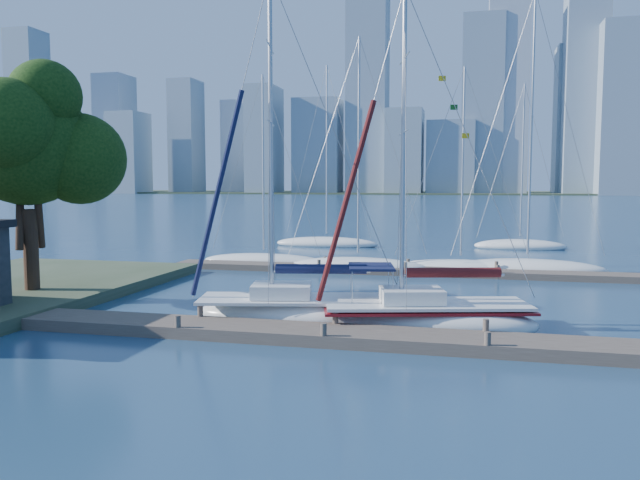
# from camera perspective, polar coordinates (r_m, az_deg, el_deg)

# --- Properties ---
(ground) EXTENTS (700.00, 700.00, 0.00)m
(ground) POSITION_cam_1_polar(r_m,az_deg,el_deg) (20.83, 0.90, -9.23)
(ground) COLOR navy
(ground) RESTS_ON ground
(near_dock) EXTENTS (26.00, 2.00, 0.40)m
(near_dock) POSITION_cam_1_polar(r_m,az_deg,el_deg) (20.79, 0.90, -8.70)
(near_dock) COLOR #493E35
(near_dock) RESTS_ON ground
(far_dock) EXTENTS (30.00, 1.80, 0.36)m
(far_dock) POSITION_cam_1_polar(r_m,az_deg,el_deg) (36.13, 9.51, -2.85)
(far_dock) COLOR #493E35
(far_dock) RESTS_ON ground
(far_shore) EXTENTS (800.00, 100.00, 1.50)m
(far_shore) POSITION_cam_1_polar(r_m,az_deg,el_deg) (339.77, 12.66, 4.18)
(far_shore) COLOR #38472D
(far_shore) RESTS_ON ground
(tree) EXTENTS (7.65, 6.99, 10.39)m
(tree) POSITION_cam_1_polar(r_m,az_deg,el_deg) (30.21, -25.22, 8.23)
(tree) COLOR black
(tree) RESTS_ON ground
(sailboat_navy) EXTENTS (8.16, 4.09, 13.27)m
(sailboat_navy) POSITION_cam_1_polar(r_m,az_deg,el_deg) (23.48, -2.21, -4.85)
(sailboat_navy) COLOR white
(sailboat_navy) RESTS_ON ground
(sailboat_maroon) EXTENTS (8.19, 4.40, 12.49)m
(sailboat_maroon) POSITION_cam_1_polar(r_m,az_deg,el_deg) (22.83, 9.68, -5.44)
(sailboat_maroon) COLOR white
(sailboat_maroon) RESTS_ON ground
(bg_boat_0) EXTENTS (8.46, 4.16, 12.32)m
(bg_boat_0) POSITION_cam_1_polar(r_m,az_deg,el_deg) (40.21, -5.14, -1.90)
(bg_boat_0) COLOR white
(bg_boat_0) RESTS_ON ground
(bg_boat_1) EXTENTS (8.64, 4.75, 14.04)m
(bg_boat_1) POSITION_cam_1_polar(r_m,az_deg,el_deg) (37.34, 3.50, -2.38)
(bg_boat_1) COLOR white
(bg_boat_1) RESTS_ON ground
(bg_boat_2) EXTENTS (7.88, 2.49, 12.23)m
(bg_boat_2) POSITION_cam_1_polar(r_m,az_deg,el_deg) (37.83, 12.73, -2.46)
(bg_boat_2) COLOR white
(bg_boat_2) RESTS_ON ground
(bg_boat_3) EXTENTS (9.20, 4.30, 16.30)m
(bg_boat_3) POSITION_cam_1_polar(r_m,az_deg,el_deg) (38.14, 18.41, -2.44)
(bg_boat_3) COLOR white
(bg_boat_3) RESTS_ON ground
(bg_boat_6) EXTENTS (8.82, 5.56, 15.12)m
(bg_boat_6) POSITION_cam_1_polar(r_m,az_deg,el_deg) (51.72, 0.61, -0.26)
(bg_boat_6) COLOR white
(bg_boat_6) RESTS_ON ground
(bg_boat_7) EXTENTS (7.47, 4.30, 13.29)m
(bg_boat_7) POSITION_cam_1_polar(r_m,az_deg,el_deg) (52.13, 17.82, -0.47)
(bg_boat_7) COLOR white
(bg_boat_7) RESTS_ON ground
(skyline) EXTENTS (502.25, 51.31, 109.40)m
(skyline) POSITION_cam_1_polar(r_m,az_deg,el_deg) (312.11, 16.91, 10.64)
(skyline) COLOR #839AA9
(skyline) RESTS_ON ground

